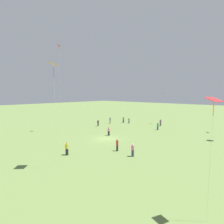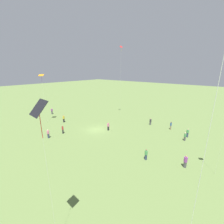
% 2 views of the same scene
% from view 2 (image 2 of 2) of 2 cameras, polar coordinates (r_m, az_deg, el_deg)
% --- Properties ---
extents(ground_plane, '(240.00, 240.00, 0.00)m').
position_cam_2_polar(ground_plane, '(34.30, -5.80, -6.66)').
color(ground_plane, olive).
extents(person_0, '(0.41, 0.41, 1.86)m').
position_cam_2_polar(person_0, '(36.28, 21.49, -4.85)').
color(person_0, '#847056').
rests_on(person_0, ground_plane).
extents(person_1, '(0.64, 0.64, 1.80)m').
position_cam_2_polar(person_1, '(33.46, -1.44, -5.54)').
color(person_1, '#232328').
rests_on(person_1, ground_plane).
extents(person_2, '(0.51, 0.51, 1.68)m').
position_cam_2_polar(person_2, '(37.82, 14.44, -3.57)').
color(person_2, '#4C4C51').
rests_on(person_2, ground_plane).
extents(person_3, '(0.61, 0.61, 1.78)m').
position_cam_2_polar(person_3, '(33.83, 26.81, -7.16)').
color(person_3, '#333D5B').
rests_on(person_3, ground_plane).
extents(person_4, '(0.48, 0.48, 1.86)m').
position_cam_2_polar(person_4, '(48.70, -21.92, 0.29)').
color(person_4, '#4C4C51').
rests_on(person_4, ground_plane).
extents(person_5, '(0.57, 0.57, 1.80)m').
position_cam_2_polar(person_5, '(32.40, -23.14, -7.65)').
color(person_5, '#333D5B').
rests_on(person_5, ground_plane).
extents(person_6, '(0.49, 0.49, 1.87)m').
position_cam_2_polar(person_6, '(40.31, -17.93, -2.47)').
color(person_6, '#232328').
rests_on(person_6, ground_plane).
extents(person_7, '(0.53, 0.53, 1.66)m').
position_cam_2_polar(person_7, '(32.04, 26.05, -8.41)').
color(person_7, '#4C4C51').
rests_on(person_7, ground_plane).
extents(person_8, '(0.54, 0.54, 1.75)m').
position_cam_2_polar(person_8, '(23.92, 12.83, -15.49)').
color(person_8, '#333D5B').
rests_on(person_8, ground_plane).
extents(person_9, '(0.49, 0.49, 1.82)m').
position_cam_2_polar(person_9, '(33.45, -18.26, -6.34)').
color(person_9, '#232328').
rests_on(person_9, ground_plane).
extents(person_10, '(0.64, 0.64, 1.83)m').
position_cam_2_polar(person_10, '(24.05, 26.17, -16.59)').
color(person_10, '#4C4C51').
rests_on(person_10, ground_plane).
extents(kite_0, '(0.66, 0.76, 18.98)m').
position_cam_2_polar(kite_0, '(42.16, 3.42, 21.00)').
color(kite_0, red).
rests_on(kite_0, ground_plane).
extents(kite_1, '(1.18, 0.83, 11.53)m').
position_cam_2_polar(kite_1, '(9.58, -25.97, -0.47)').
color(kite_1, black).
rests_on(kite_1, ground_plane).
extents(kite_3, '(1.54, 1.55, 12.01)m').
position_cam_2_polar(kite_3, '(39.92, -25.33, 12.09)').
color(kite_3, orange).
rests_on(kite_3, ground_plane).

